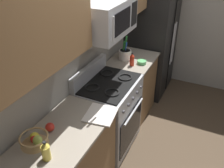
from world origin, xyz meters
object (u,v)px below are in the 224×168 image
cutting_board (101,114)px  bottle_hot_sauce (132,60)px  prep_bowl (142,62)px  refrigerator (152,43)px  bottle_oil (46,151)px  range_oven (109,114)px  apple_loose (50,127)px  fruit_basket (34,140)px  utensil_crock (125,54)px  microwave (106,17)px

cutting_board → bottle_hot_sauce: 1.12m
prep_bowl → refrigerator: bearing=9.2°
refrigerator → bottle_oil: (-2.79, -0.04, 0.14)m
range_oven → apple_loose: range_oven is taller
range_oven → fruit_basket: range_oven is taller
utensil_crock → refrigerator: bearing=-7.4°
range_oven → apple_loose: 1.06m
refrigerator → fruit_basket: size_ratio=7.15×
refrigerator → fruit_basket: 2.71m
apple_loose → cutting_board: 0.49m
fruit_basket → utensil_crock: bearing=-1.0°
refrigerator → apple_loose: 2.52m
bottle_hot_sauce → bottle_oil: 1.76m
refrigerator → utensil_crock: 0.89m
microwave → bottle_oil: (-1.21, -0.08, -0.69)m
utensil_crock → apple_loose: bearing=179.3°
range_oven → bottle_oil: range_oven is taller
range_oven → refrigerator: bearing=-0.6°
range_oven → prep_bowl: range_oven is taller
bottle_hot_sauce → range_oven: bearing=173.3°
utensil_crock → prep_bowl: bearing=-99.5°
microwave → fruit_basket: bearing=174.8°
refrigerator → bottle_hot_sauce: size_ratio=9.27×
range_oven → prep_bowl: bearing=-14.2°
range_oven → prep_bowl: size_ratio=8.79×
range_oven → cutting_board: (-0.56, -0.18, 0.44)m
bottle_oil → prep_bowl: 1.87m
microwave → utensil_crock: 0.99m
cutting_board → microwave: bearing=20.3°
bottle_hot_sauce → cutting_board: bearing=-174.0°
microwave → bottle_oil: 1.40m
cutting_board → refrigerator: bearing=4.4°
refrigerator → utensil_crock: refrigerator is taller
fruit_basket → prep_bowl: 1.81m
range_oven → utensil_crock: (0.70, 0.10, 0.51)m
bottle_hot_sauce → prep_bowl: 0.16m
microwave → fruit_basket: (-1.13, 0.10, -0.72)m
utensil_crock → range_oven: bearing=-172.1°
range_oven → prep_bowl: (0.66, -0.17, 0.46)m
apple_loose → prep_bowl: 1.62m
apple_loose → prep_bowl: bearing=-10.0°
utensil_crock → cutting_board: bearing=-167.5°
fruit_basket → bottle_hot_sauce: bottle_hot_sauce is taller
prep_bowl → utensil_crock: bearing=80.5°
fruit_basket → cutting_board: (0.57, -0.31, -0.04)m
apple_loose → bottle_oil: bearing=-147.0°
cutting_board → bottle_oil: bearing=169.5°
bottle_hot_sauce → prep_bowl: (0.10, -0.10, -0.06)m
range_oven → cutting_board: 0.73m
cutting_board → utensil_crock: bearing=12.5°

